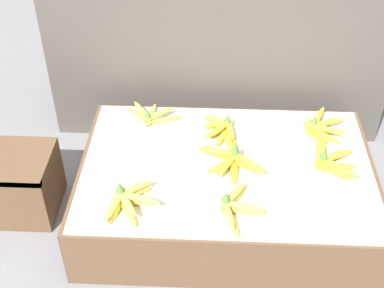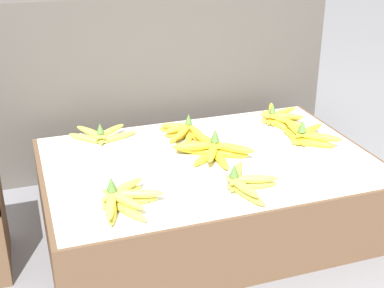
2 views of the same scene
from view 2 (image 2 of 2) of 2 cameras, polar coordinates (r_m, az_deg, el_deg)
The scene contains 10 objects.
ground_plane at distance 1.88m, azimuth 1.70°, elevation -8.32°, with size 10.00×10.00×0.00m, color slate.
display_platform at distance 1.82m, azimuth 1.75°, elevation -5.06°, with size 1.08×0.73×0.24m.
back_vendor_table at distance 2.37m, azimuth -5.45°, elevation 7.96°, with size 1.45×0.54×0.70m.
banana_bunch_front_left at distance 1.48m, azimuth -7.45°, elevation -5.91°, with size 0.18×0.21×0.09m.
banana_bunch_front_midleft at distance 1.56m, azimuth 5.56°, elevation -4.08°, with size 0.16×0.24×0.09m.
banana_bunch_middle_midleft at distance 1.76m, azimuth 2.12°, elevation -0.57°, with size 0.25×0.26×0.10m.
banana_bunch_middle_midright at distance 1.91m, azimuth 12.07°, elevation 0.91°, with size 0.16×0.24×0.09m.
banana_bunch_back_left at distance 1.91m, azimuth -9.70°, elevation 1.00°, with size 0.25×0.16×0.08m.
banana_bunch_back_midleft at distance 1.90m, azimuth -0.88°, elevation 1.28°, with size 0.13×0.20×0.08m.
banana_bunch_back_midright at distance 2.07m, azimuth 9.15°, elevation 2.84°, with size 0.18×0.25×0.08m.
Camera 2 is at (-0.56, -1.48, 1.00)m, focal length 50.00 mm.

